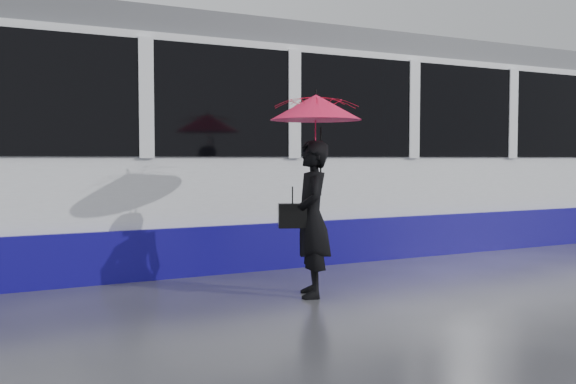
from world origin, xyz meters
TOP-DOWN VIEW (x-y plane):
  - ground at (0.00, 0.00)m, footprint 90.00×90.00m
  - rails at (0.00, 2.50)m, footprint 34.00×1.51m
  - tram at (0.85, 2.50)m, footprint 26.00×2.56m
  - woman at (-0.32, -0.41)m, footprint 0.59×0.71m
  - umbrella at (-0.27, -0.41)m, footprint 1.27×1.27m
  - handbag at (-0.54, -0.39)m, footprint 0.32×0.23m

SIDE VIEW (x-z plane):
  - ground at x=0.00m, z-range 0.00..0.00m
  - rails at x=0.00m, z-range 0.00..0.02m
  - woman at x=-0.32m, z-range 0.00..1.67m
  - handbag at x=-0.54m, z-range 0.66..1.09m
  - tram at x=0.85m, z-range -0.04..3.31m
  - umbrella at x=-0.27m, z-range 1.27..2.39m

